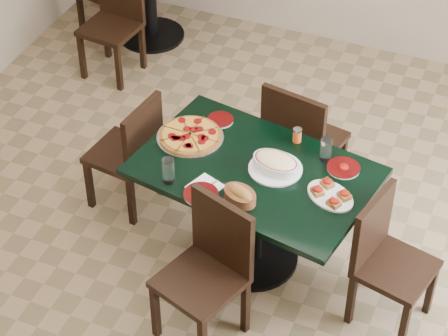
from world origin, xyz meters
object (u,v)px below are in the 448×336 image
at_px(lasagna_casserole, 276,164).
at_px(bruschetta_platter, 330,194).
at_px(chair_right, 385,255).
at_px(bread_basket, 240,195).
at_px(main_table, 254,192).
at_px(chair_far, 300,139).
at_px(pepperoni_pizza, 190,136).
at_px(back_chair_near, 115,16).
at_px(chair_near, 210,264).
at_px(chair_left, 132,149).

xyz_separation_m(lasagna_casserole, bruschetta_platter, (0.36, -0.10, -0.02)).
bearing_deg(chair_right, bread_basket, 115.04).
height_order(main_table, chair_far, chair_far).
height_order(pepperoni_pizza, bruschetta_platter, bruschetta_platter).
xyz_separation_m(main_table, pepperoni_pizza, (-0.46, 0.12, 0.20)).
bearing_deg(bruschetta_platter, pepperoni_pizza, -161.59).
bearing_deg(chair_far, back_chair_near, -16.88).
height_order(chair_right, bread_basket, chair_right).
xyz_separation_m(bread_basket, bruschetta_platter, (0.46, 0.22, -0.02)).
bearing_deg(chair_far, pepperoni_pizza, 53.63).
xyz_separation_m(main_table, chair_right, (0.84, -0.11, -0.09)).
distance_m(chair_near, chair_right, 0.99).
bearing_deg(chair_near, chair_left, 157.90).
relative_size(chair_far, chair_right, 1.11).
bearing_deg(chair_far, lasagna_casserole, 104.03).
height_order(chair_near, chair_left, chair_near).
bearing_deg(chair_near, bruschetta_platter, 64.44).
distance_m(chair_right, chair_left, 1.77).
xyz_separation_m(chair_right, back_chair_near, (-2.61, 1.70, 0.01)).
bearing_deg(lasagna_casserole, bread_basket, -96.20).
xyz_separation_m(pepperoni_pizza, bread_basket, (0.48, -0.40, 0.02)).
relative_size(chair_right, back_chair_near, 0.98).
bearing_deg(bruschetta_platter, back_chair_near, 173.14).
relative_size(chair_left, bruschetta_platter, 2.34).
distance_m(chair_far, chair_near, 1.21).
xyz_separation_m(back_chair_near, bruschetta_platter, (2.25, -1.65, 0.29)).
height_order(back_chair_near, bruschetta_platter, back_chair_near).
xyz_separation_m(chair_far, chair_right, (0.76, -0.74, -0.06)).
bearing_deg(pepperoni_pizza, bruschetta_platter, -10.91).
bearing_deg(main_table, lasagna_casserole, 29.33).
distance_m(pepperoni_pizza, bruschetta_platter, 0.96).
bearing_deg(pepperoni_pizza, lasagna_casserole, -7.78).
height_order(lasagna_casserole, bruschetta_platter, lasagna_casserole).
bearing_deg(lasagna_casserole, chair_near, -93.01).
xyz_separation_m(pepperoni_pizza, bruschetta_platter, (0.94, -0.18, 0.01)).
bearing_deg(lasagna_casserole, main_table, -150.13).
height_order(chair_near, chair_right, chair_near).
bearing_deg(main_table, bread_basket, -76.56).
relative_size(bread_basket, bruschetta_platter, 0.68).
distance_m(chair_right, lasagna_casserole, 0.81).
distance_m(chair_near, lasagna_casserole, 0.70).
bearing_deg(main_table, chair_right, 2.21).
bearing_deg(bread_basket, back_chair_near, 156.55).
xyz_separation_m(chair_near, chair_left, (-0.88, 0.76, -0.03)).
distance_m(chair_near, chair_left, 1.16).
distance_m(main_table, chair_right, 0.85).
height_order(chair_far, pepperoni_pizza, chair_far).
bearing_deg(back_chair_near, lasagna_casserole, -33.67).
relative_size(back_chair_near, bread_basket, 3.55).
relative_size(chair_right, lasagna_casserole, 2.72).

